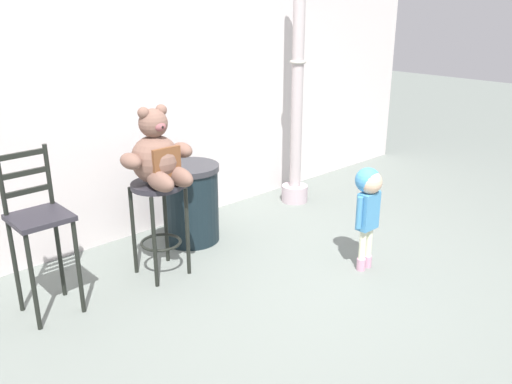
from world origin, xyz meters
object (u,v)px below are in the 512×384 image
bar_stool_with_teddy (159,209)px  child_walking (368,197)px  teddy_bear (158,157)px  trash_bin (191,203)px  lamppost (297,110)px  bar_chair_empty (39,226)px

bar_stool_with_teddy → child_walking: (1.27, -1.06, 0.07)m
teddy_bear → trash_bin: (0.56, 0.39, -0.63)m
lamppost → bar_chair_empty: bearing=-173.5°
bar_stool_with_teddy → lamppost: bearing=11.6°
teddy_bear → child_walking: 1.68m
bar_stool_with_teddy → lamppost: (2.00, 0.41, 0.45)m
teddy_bear → bar_chair_empty: size_ratio=0.51×
child_walking → trash_bin: size_ratio=1.20×
child_walking → trash_bin: bearing=4.0°
teddy_bear → bar_stool_with_teddy: bearing=90.0°
teddy_bear → trash_bin: teddy_bear is taller
lamppost → bar_chair_empty: size_ratio=2.21×
lamppost → bar_chair_empty: 2.94m
teddy_bear → bar_chair_empty: bearing=172.9°
lamppost → child_walking: bearing=-116.3°
teddy_bear → child_walking: size_ratio=0.69×
child_walking → lamppost: 1.69m
teddy_bear → child_walking: teddy_bear is taller
bar_chair_empty → lamppost: bearing=6.5°
bar_stool_with_teddy → trash_bin: bearing=32.7°
child_walking → bar_chair_empty: size_ratio=0.74×
trash_bin → bar_chair_empty: bar_chair_empty is taller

